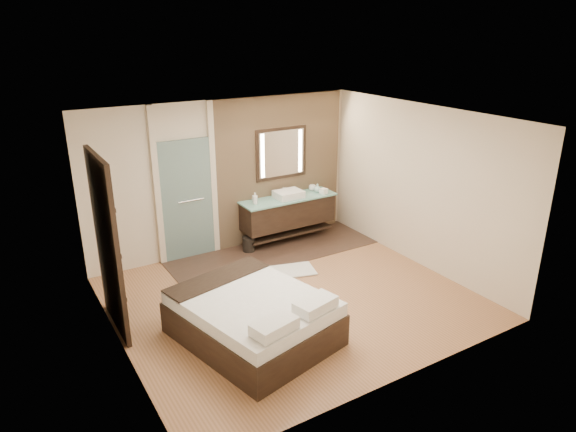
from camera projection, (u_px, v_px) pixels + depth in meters
floor at (292, 298)px, 7.72m from camera, size 5.00×5.00×0.00m
tile_strip at (274, 251)px, 9.29m from camera, size 3.80×1.30×0.01m
stone_wall at (280, 168)px, 9.56m from camera, size 2.60×0.08×2.70m
vanity at (288, 212)px, 9.59m from camera, size 1.85×0.55×0.88m
mirror_unit at (281, 153)px, 9.41m from camera, size 1.06×0.04×0.96m
frosted_door at (187, 195)px, 8.72m from camera, size 1.10×0.12×2.70m
shoji_partition at (108, 244)px, 6.60m from camera, size 0.06×1.20×2.40m
bed at (253, 317)px, 6.63m from camera, size 1.96×2.25×0.75m
bath_mat at (293, 270)px, 8.55m from camera, size 0.83×0.67×0.02m
waste_bin at (249, 244)px, 9.26m from camera, size 0.28×0.28×0.28m
tissue_box at (324, 191)px, 9.68m from camera, size 0.15×0.15×0.10m
soap_bottle_a at (255, 199)px, 9.09m from camera, size 0.08×0.08×0.20m
soap_bottle_b at (255, 197)px, 9.26m from camera, size 0.09×0.09×0.16m
soap_bottle_c at (317, 188)px, 9.75m from camera, size 0.13×0.13×0.17m
cup at (312, 188)px, 9.87m from camera, size 0.15×0.15×0.11m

